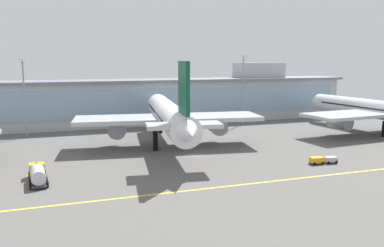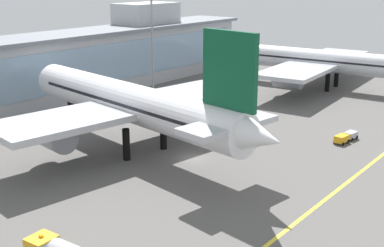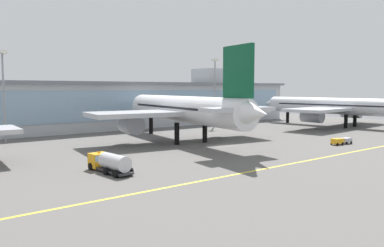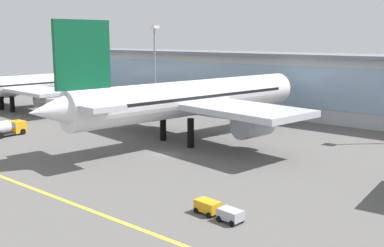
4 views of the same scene
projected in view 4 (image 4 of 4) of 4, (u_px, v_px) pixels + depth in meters
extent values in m
plane|color=#5B5956|center=(161.00, 154.00, 71.89)|extent=(194.59, 194.59, 0.00)
cube|color=yellow|center=(34.00, 189.00, 55.36)|extent=(155.67, 0.50, 0.01)
cube|color=#ADB2B7|center=(302.00, 87.00, 105.66)|extent=(138.99, 12.00, 13.54)
cube|color=#84A3BC|center=(289.00, 86.00, 100.99)|extent=(133.43, 0.20, 8.67)
cube|color=slate|center=(303.00, 55.00, 104.35)|extent=(141.99, 14.00, 0.80)
cylinder|color=black|center=(2.00, 102.00, 115.94)|extent=(1.10, 1.10, 3.91)
cylinder|color=black|center=(12.00, 104.00, 111.95)|extent=(1.10, 1.10, 3.91)
cylinder|color=black|center=(73.00, 96.00, 127.17)|extent=(1.10, 1.10, 3.91)
cylinder|color=white|center=(18.00, 85.00, 115.49)|extent=(7.53, 40.81, 4.88)
cone|color=white|center=(92.00, 80.00, 130.90)|extent=(4.92, 4.69, 4.64)
cube|color=#84A3BC|center=(82.00, 77.00, 128.55)|extent=(3.88, 3.65, 1.46)
cube|color=black|center=(18.00, 84.00, 115.42)|extent=(7.15, 34.33, 0.39)
cube|color=#B7BAC1|center=(19.00, 88.00, 115.60)|extent=(39.93, 12.30, 0.78)
cylinder|color=#999EA8|center=(5.00, 92.00, 124.50)|extent=(3.76, 5.49, 3.42)
cylinder|color=#999EA8|center=(47.00, 99.00, 109.47)|extent=(3.76, 5.49, 3.42)
cylinder|color=black|center=(163.00, 127.00, 81.14)|extent=(1.10, 1.10, 4.85)
cylinder|color=black|center=(191.00, 133.00, 75.81)|extent=(1.10, 1.10, 4.85)
cylinder|color=black|center=(260.00, 116.00, 92.83)|extent=(1.10, 1.10, 4.85)
cylinder|color=white|center=(193.00, 98.00, 80.03)|extent=(12.58, 47.91, 6.06)
cone|color=white|center=(284.00, 87.00, 96.83)|extent=(6.46, 6.20, 5.76)
cone|color=white|center=(52.00, 111.00, 62.95)|extent=(6.03, 7.32, 5.15)
cube|color=#84A3BC|center=(273.00, 84.00, 94.19)|extent=(5.09, 4.83, 1.82)
cube|color=black|center=(193.00, 95.00, 79.95)|extent=(11.59, 40.39, 0.48)
cube|color=#B7BAC1|center=(193.00, 102.00, 80.17)|extent=(44.74, 17.33, 0.97)
cylinder|color=#999EA8|center=(158.00, 107.00, 90.66)|extent=(5.06, 6.71, 4.24)
cylinder|color=#999EA8|center=(253.00, 124.00, 72.80)|extent=(5.06, 6.71, 4.24)
cube|color=#0C4C2D|center=(82.00, 55.00, 64.86)|extent=(1.91, 8.57, 9.70)
cube|color=#B7BAC1|center=(85.00, 104.00, 66.14)|extent=(14.54, 7.11, 0.78)
cylinder|color=black|center=(15.00, 130.00, 87.86)|extent=(0.38, 1.12, 1.10)
cylinder|color=black|center=(23.00, 132.00, 86.36)|extent=(0.38, 1.12, 1.10)
cylinder|color=black|center=(1.00, 136.00, 82.78)|extent=(0.38, 1.12, 1.10)
cube|color=orange|center=(17.00, 127.00, 86.74)|extent=(2.77, 2.53, 2.20)
cube|color=#84A3BC|center=(17.00, 124.00, 86.66)|extent=(2.67, 2.61, 0.88)
cube|color=orange|center=(17.00, 120.00, 86.52)|extent=(0.30, 0.40, 0.20)
cylinder|color=black|center=(196.00, 210.00, 47.63)|extent=(0.62, 0.26, 0.60)
cylinder|color=black|center=(206.00, 207.00, 48.66)|extent=(0.62, 0.26, 0.60)
cylinder|color=black|center=(209.00, 215.00, 46.35)|extent=(0.62, 0.26, 0.60)
cylinder|color=black|center=(219.00, 211.00, 47.38)|extent=(0.62, 0.26, 0.60)
cube|color=orange|center=(208.00, 206.00, 47.40)|extent=(2.73, 1.74, 1.10)
cylinder|color=black|center=(219.00, 219.00, 45.40)|extent=(0.61, 0.24, 0.60)
cylinder|color=black|center=(229.00, 215.00, 46.43)|extent=(0.61, 0.24, 0.60)
cylinder|color=black|center=(232.00, 224.00, 44.22)|extent=(0.61, 0.24, 0.60)
cylinder|color=black|center=(242.00, 220.00, 45.25)|extent=(0.61, 0.24, 0.60)
cube|color=#A8A8B2|center=(230.00, 214.00, 45.23)|extent=(2.53, 1.72, 1.00)
cube|color=#2D2D33|center=(219.00, 214.00, 46.35)|extent=(0.61, 0.16, 0.08)
cylinder|color=gray|center=(155.00, 68.00, 118.50)|extent=(0.44, 0.44, 20.15)
cube|color=silver|center=(154.00, 27.00, 116.60)|extent=(1.80, 1.80, 0.70)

